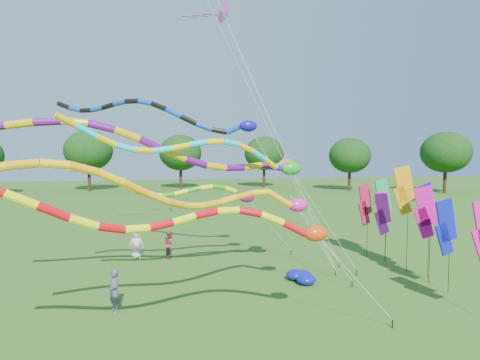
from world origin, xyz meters
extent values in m
plane|color=#295B18|center=(0.00, 0.00, 0.00)|extent=(160.00, 160.00, 0.00)
cylinder|color=#382314|center=(36.11, 39.91, 1.45)|extent=(0.50, 0.50, 2.90)
ellipsoid|color=#13350E|center=(36.11, 39.91, 5.24)|extent=(6.12, 6.12, 5.21)
cylinder|color=#382314|center=(26.79, 52.27, 1.75)|extent=(0.50, 0.50, 3.49)
ellipsoid|color=#13350E|center=(26.79, 52.27, 6.30)|extent=(7.37, 7.37, 6.27)
cylinder|color=#382314|center=(12.03, 55.95, 1.79)|extent=(0.50, 0.50, 3.59)
ellipsoid|color=#13350E|center=(12.03, 55.95, 6.48)|extent=(7.57, 7.57, 6.44)
cylinder|color=#382314|center=(-2.88, 57.54, 1.42)|extent=(0.50, 0.50, 2.84)
ellipsoid|color=#13350E|center=(-2.88, 57.54, 5.14)|extent=(6.01, 6.01, 5.10)
cylinder|color=#382314|center=(-16.65, 51.67, 1.60)|extent=(0.50, 0.50, 3.19)
ellipsoid|color=#13350E|center=(-16.65, 51.67, 5.76)|extent=(6.74, 6.74, 5.72)
cylinder|color=black|center=(2.11, -1.38, 0.15)|extent=(0.05, 0.05, 0.30)
cylinder|color=silver|center=(0.61, -1.57, 1.90)|extent=(0.02, 0.02, 4.43)
ellipsoid|color=red|center=(-0.90, -1.77, 3.51)|extent=(0.79, 0.51, 0.51)
cylinder|color=red|center=(-1.60, -1.76, 3.69)|extent=(0.23, 0.23, 0.80)
cylinder|color=#FFFA0D|center=(-2.30, -1.67, 4.02)|extent=(0.23, 0.23, 0.76)
cylinder|color=red|center=(-2.99, -1.62, 4.23)|extent=(0.23, 0.23, 0.71)
cylinder|color=#FFFA0D|center=(-3.68, -1.62, 4.30)|extent=(0.23, 0.23, 0.69)
cylinder|color=red|center=(-4.37, -1.68, 4.24)|extent=(0.23, 0.23, 0.69)
cylinder|color=#FFFA0D|center=(-5.04, -1.81, 4.11)|extent=(0.23, 0.23, 0.70)
cylinder|color=red|center=(-5.70, -2.01, 3.98)|extent=(0.23, 0.23, 0.70)
cylinder|color=#FFFA0D|center=(-6.36, -2.25, 3.94)|extent=(0.23, 0.23, 0.71)
cylinder|color=red|center=(-7.02, -2.52, 4.04)|extent=(0.23, 0.23, 0.73)
cylinder|color=#FFFA0D|center=(-7.67, -2.80, 4.27)|extent=(0.23, 0.23, 0.77)
cylinder|color=red|center=(-8.33, -3.06, 4.59)|extent=(0.23, 0.23, 0.79)
cylinder|color=#FFFA0D|center=(-8.99, -3.28, 4.94)|extent=(0.23, 0.23, 0.77)
cylinder|color=black|center=(2.69, 2.83, 0.15)|extent=(0.05, 0.05, 0.30)
cylinder|color=silver|center=(1.20, 2.27, 2.12)|extent=(0.02, 0.02, 4.87)
ellipsoid|color=#ED1A90|center=(-0.30, 1.71, 3.96)|extent=(0.84, 0.54, 0.54)
cylinder|color=orange|center=(-1.07, 1.71, 4.24)|extent=(0.24, 0.24, 1.07)
cylinder|color=yellow|center=(-1.87, 1.70, 4.51)|extent=(0.24, 0.24, 0.75)
cylinder|color=orange|center=(-2.57, 1.43, 4.44)|extent=(0.24, 0.24, 0.76)
cylinder|color=yellow|center=(-3.25, 1.09, 4.31)|extent=(0.24, 0.24, 0.77)
cylinder|color=orange|center=(-3.91, 0.71, 4.22)|extent=(0.24, 0.24, 0.77)
cylinder|color=yellow|center=(-4.55, 0.28, 4.22)|extent=(0.24, 0.24, 0.78)
cylinder|color=orange|center=(-5.19, -0.16, 4.36)|extent=(0.24, 0.24, 0.81)
cylinder|color=yellow|center=(-5.83, -0.60, 4.63)|extent=(0.24, 0.24, 0.84)
cylinder|color=orange|center=(-6.48, -1.01, 4.99)|extent=(0.24, 0.24, 0.85)
cylinder|color=yellow|center=(-7.14, -1.37, 5.34)|extent=(0.24, 0.24, 0.83)
cylinder|color=orange|center=(-7.83, -1.67, 5.61)|extent=(0.24, 0.24, 0.78)
cylinder|color=yellow|center=(-8.55, -1.91, 5.76)|extent=(0.24, 0.24, 0.76)
cylinder|color=orange|center=(-9.28, -2.09, 5.76)|extent=(0.24, 0.24, 0.76)
cylinder|color=black|center=(3.72, 4.43, 0.15)|extent=(0.05, 0.05, 0.30)
cylinder|color=silver|center=(1.90, 4.13, 2.83)|extent=(0.02, 0.02, 6.28)
ellipsoid|color=#1C9A1F|center=(0.08, 3.83, 5.37)|extent=(1.01, 0.65, 0.65)
cylinder|color=#660B7D|center=(-0.75, 3.93, 5.44)|extent=(0.29, 0.29, 1.03)
cylinder|color=#DEAC0B|center=(-1.68, 3.94, 5.47)|extent=(0.29, 0.29, 0.93)
cylinder|color=#660B7D|center=(-2.56, 3.64, 5.42)|extent=(0.29, 0.29, 0.93)
cylinder|color=#DEAC0B|center=(-3.44, 3.31, 5.48)|extent=(0.29, 0.29, 0.95)
cylinder|color=#660B7D|center=(-4.31, 2.97, 5.69)|extent=(0.29, 0.29, 0.98)
cylinder|color=#DEAC0B|center=(-5.19, 2.65, 6.01)|extent=(0.29, 0.29, 1.00)
cylinder|color=#660B7D|center=(-6.07, 2.37, 6.40)|extent=(0.29, 0.29, 1.01)
cylinder|color=#DEAC0B|center=(-6.96, 2.15, 6.77)|extent=(0.29, 0.29, 0.98)
cylinder|color=#660B7D|center=(-7.87, 2.00, 7.05)|extent=(0.29, 0.29, 0.94)
cylinder|color=#DEAC0B|center=(-8.78, 1.91, 7.19)|extent=(0.29, 0.29, 0.92)
cylinder|color=#660B7D|center=(-9.70, 1.88, 7.19)|extent=(0.29, 0.29, 0.93)
cylinder|color=#DEAC0B|center=(-10.64, 1.90, 7.10)|extent=(0.29, 0.29, 0.94)
cylinder|color=black|center=(2.69, 4.58, 0.15)|extent=(0.05, 0.05, 0.30)
cylinder|color=silver|center=(0.64, 5.37, 3.85)|extent=(0.02, 0.02, 8.39)
ellipsoid|color=#130CAF|center=(-1.41, 6.17, 7.43)|extent=(0.91, 0.58, 0.58)
cylinder|color=#0B3FBB|center=(-2.08, 6.45, 7.27)|extent=(0.26, 0.26, 0.82)
cylinder|color=black|center=(-2.82, 6.65, 7.19)|extent=(0.26, 0.26, 0.79)
cylinder|color=#0B3FBB|center=(-3.59, 6.75, 7.40)|extent=(0.26, 0.26, 0.82)
cylinder|color=black|center=(-4.35, 6.88, 7.73)|extent=(0.26, 0.26, 0.85)
cylinder|color=#0B3FBB|center=(-5.09, 7.05, 8.10)|extent=(0.26, 0.26, 0.85)
cylinder|color=black|center=(-5.81, 7.28, 8.43)|extent=(0.26, 0.26, 0.81)
cylinder|color=#0B3FBB|center=(-6.50, 7.58, 8.66)|extent=(0.26, 0.26, 0.77)
cylinder|color=black|center=(-7.17, 7.94, 8.75)|extent=(0.26, 0.26, 0.77)
cylinder|color=#0B3FBB|center=(-7.83, 8.35, 8.70)|extent=(0.26, 0.26, 0.78)
cylinder|color=black|center=(-8.47, 8.79, 8.57)|extent=(0.26, 0.26, 0.79)
cylinder|color=#0B3FBB|center=(-9.10, 9.24, 8.45)|extent=(0.26, 0.26, 0.79)
cylinder|color=black|center=(-9.74, 9.68, 8.41)|extent=(0.26, 0.26, 0.77)
cylinder|color=#0B3FBB|center=(-10.39, 10.09, 8.49)|extent=(0.26, 0.26, 0.78)
cylinder|color=black|center=(-11.06, 10.44, 8.72)|extent=(0.26, 0.26, 0.81)
cylinder|color=black|center=(3.54, 5.95, 0.15)|extent=(0.05, 0.05, 0.30)
cylinder|color=silver|center=(1.82, 5.22, 2.91)|extent=(0.02, 0.02, 6.45)
ellipsoid|color=#F2500E|center=(0.10, 4.48, 5.54)|extent=(0.84, 0.54, 0.54)
cylinder|color=#0DD3E5|center=(-0.46, 4.03, 5.49)|extent=(0.24, 0.24, 0.80)
cylinder|color=yellow|center=(-0.99, 3.53, 5.62)|extent=(0.24, 0.24, 0.79)
cylinder|color=#0DD3E5|center=(-1.59, 3.19, 5.98)|extent=(0.24, 0.24, 0.77)
cylinder|color=yellow|center=(-2.22, 2.91, 6.29)|extent=(0.24, 0.24, 0.73)
cylinder|color=#0DD3E5|center=(-2.88, 2.70, 6.48)|extent=(0.24, 0.24, 0.70)
cylinder|color=yellow|center=(-3.56, 2.55, 6.53)|extent=(0.24, 0.24, 0.70)
cylinder|color=#0DD3E5|center=(-4.25, 2.43, 6.45)|extent=(0.24, 0.24, 0.72)
cylinder|color=yellow|center=(-4.96, 2.34, 6.31)|extent=(0.24, 0.24, 0.73)
cylinder|color=#0DD3E5|center=(-5.66, 2.24, 6.19)|extent=(0.24, 0.24, 0.71)
cylinder|color=yellow|center=(-6.36, 2.13, 6.17)|extent=(0.24, 0.24, 0.70)
cylinder|color=#0DD3E5|center=(-7.03, 1.97, 6.28)|extent=(0.24, 0.24, 0.72)
cylinder|color=yellow|center=(-7.69, 1.75, 6.52)|extent=(0.24, 0.24, 0.75)
cylinder|color=#0DD3E5|center=(-8.31, 1.47, 6.86)|extent=(0.24, 0.24, 0.77)
cylinder|color=yellow|center=(-8.91, 1.13, 7.19)|extent=(0.24, 0.24, 0.77)
cylinder|color=black|center=(1.81, 8.92, 0.15)|extent=(0.05, 0.05, 0.30)
cylinder|color=silver|center=(0.35, 8.45, 1.94)|extent=(0.02, 0.02, 4.52)
ellipsoid|color=#910D57|center=(-1.11, 7.99, 3.61)|extent=(0.86, 0.55, 0.55)
cylinder|color=#279113|center=(-1.66, 7.53, 3.82)|extent=(0.25, 0.25, 0.93)
cylinder|color=yellow|center=(-2.18, 7.11, 4.15)|extent=(0.25, 0.25, 0.67)
cylinder|color=#279113|center=(-2.81, 7.01, 4.30)|extent=(0.25, 0.25, 0.64)
cylinder|color=yellow|center=(-3.45, 6.96, 4.31)|extent=(0.25, 0.25, 0.65)
cylinder|color=#279113|center=(-4.10, 6.94, 4.20)|extent=(0.25, 0.25, 0.67)
cylinder|color=yellow|center=(-4.76, 6.94, 4.06)|extent=(0.25, 0.25, 0.67)
cylinder|color=#279113|center=(-5.41, 6.92, 3.95)|extent=(0.25, 0.25, 0.65)
cylinder|color=yellow|center=(-6.05, 6.87, 3.94)|extent=(0.25, 0.25, 0.64)
cylinder|color=#279113|center=(-6.67, 6.76, 4.08)|extent=(0.25, 0.25, 0.66)
cylinder|color=yellow|center=(-7.28, 6.60, 4.35)|extent=(0.25, 0.25, 0.70)
cylinder|color=#279113|center=(-7.86, 6.37, 4.68)|extent=(0.25, 0.25, 0.72)
cylinder|color=yellow|center=(-8.43, 6.07, 5.01)|extent=(0.25, 0.25, 0.71)
cylinder|color=#279113|center=(-8.98, 5.73, 5.25)|extent=(0.25, 0.25, 0.67)
cylinder|color=yellow|center=(-9.52, 5.36, 5.35)|extent=(0.25, 0.25, 0.66)
cylinder|color=black|center=(2.50, 4.00, 0.15)|extent=(0.04, 0.04, 0.30)
cylinder|color=silver|center=(-1.32, 5.82, 9.76)|extent=(0.01, 0.01, 20.72)
cylinder|color=black|center=(2.50, 4.00, 0.15)|extent=(0.04, 0.04, 0.30)
cylinder|color=silver|center=(-2.87, 3.14, 10.52)|extent=(0.01, 0.01, 23.15)
cylinder|color=black|center=(2.50, 4.00, 0.15)|extent=(0.04, 0.04, 0.30)
cylinder|color=silver|center=(0.11, 6.53, 7.12)|extent=(0.01, 0.01, 15.32)
cone|color=purple|center=(-2.29, 9.06, 13.94)|extent=(1.45, 1.50, 1.30)
cube|color=purple|center=(-2.99, 9.06, 13.79)|extent=(0.90, 0.12, 0.04)
cube|color=purple|center=(-3.54, 9.06, 13.67)|extent=(0.90, 0.12, 0.04)
cube|color=purple|center=(-4.09, 9.06, 13.55)|extent=(0.90, 0.12, 0.04)
cylinder|color=black|center=(6.86, 3.34, 2.16)|extent=(0.02, 0.02, 4.33)
cube|color=#130DC3|center=(6.66, 3.26, 3.73)|extent=(1.11, 0.49, 1.93)
cube|color=#130DC3|center=(6.58, 3.23, 2.93)|extent=(0.97, 0.44, 1.51)
cylinder|color=black|center=(6.80, 7.03, 2.15)|extent=(0.02, 0.02, 4.30)
cube|color=green|center=(6.58, 7.00, 3.70)|extent=(1.16, 0.23, 1.93)
cube|color=green|center=(6.50, 6.99, 2.90)|extent=(1.01, 0.21, 1.51)
cylinder|color=black|center=(6.52, 1.46, 1.89)|extent=(0.02, 0.02, 3.77)
cube|color=#0C15AE|center=(6.30, 1.44, 3.17)|extent=(1.16, 0.19, 1.93)
cube|color=#0C15AE|center=(6.22, 1.43, 2.37)|extent=(1.01, 0.17, 1.51)
cylinder|color=black|center=(6.55, 2.81, 2.11)|extent=(0.02, 0.02, 4.22)
cube|color=#D50B8A|center=(6.34, 2.88, 3.62)|extent=(1.13, 0.43, 1.93)
cube|color=#D50B8A|center=(6.27, 2.90, 2.82)|extent=(0.98, 0.38, 1.51)
cylinder|color=black|center=(6.47, 4.45, 2.55)|extent=(0.02, 0.02, 5.09)
cube|color=orange|center=(6.25, 4.48, 4.49)|extent=(1.16, 0.25, 1.93)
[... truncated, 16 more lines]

